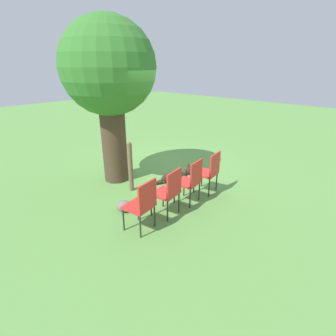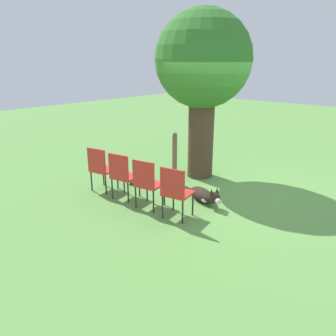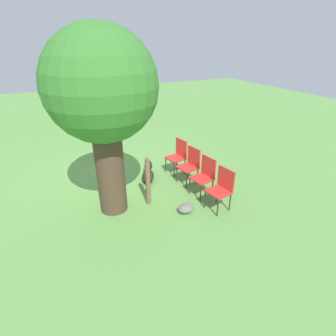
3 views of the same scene
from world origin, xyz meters
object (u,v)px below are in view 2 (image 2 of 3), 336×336
(oak_tree, at_px, (203,65))
(red_chair_1, at_px, (147,181))
(dog, at_px, (204,195))
(red_chair_2, at_px, (122,173))
(red_chair_0, at_px, (175,190))
(fence_post, at_px, (175,158))
(red_chair_3, at_px, (101,167))

(oak_tree, bearing_deg, red_chair_1, -170.89)
(dog, height_order, red_chair_2, red_chair_2)
(oak_tree, bearing_deg, red_chair_0, -154.62)
(oak_tree, xyz_separation_m, dog, (-1.15, -0.94, -2.31))
(fence_post, height_order, red_chair_3, fence_post)
(fence_post, distance_m, red_chair_1, 1.38)
(oak_tree, height_order, red_chair_1, oak_tree)
(fence_post, xyz_separation_m, red_chair_0, (-1.29, -1.10, -0.05))
(dog, distance_m, fence_post, 1.23)
(red_chair_0, height_order, red_chair_3, same)
(red_chair_2, bearing_deg, red_chair_1, -99.17)
(fence_post, xyz_separation_m, red_chair_3, (-1.32, 0.81, -0.05))
(red_chair_0, bearing_deg, red_chair_2, 80.83)
(red_chair_0, xyz_separation_m, red_chair_2, (-0.02, 1.27, 0.00))
(fence_post, bearing_deg, red_chair_1, -160.42)
(red_chair_2, bearing_deg, oak_tree, -18.67)
(oak_tree, height_order, fence_post, oak_tree)
(red_chair_1, bearing_deg, red_chair_0, -99.17)
(oak_tree, relative_size, red_chair_0, 3.92)
(fence_post, xyz_separation_m, red_chair_2, (-1.31, 0.17, -0.05))
(red_chair_1, height_order, red_chair_3, same)
(oak_tree, relative_size, fence_post, 3.20)
(dog, xyz_separation_m, red_chair_0, (-0.88, -0.03, 0.39))
(fence_post, relative_size, red_chair_0, 1.23)
(dog, xyz_separation_m, red_chair_3, (-0.91, 1.88, 0.39))
(fence_post, distance_m, red_chair_3, 1.55)
(oak_tree, distance_m, red_chair_2, 2.83)
(fence_post, distance_m, red_chair_2, 1.32)
(fence_post, xyz_separation_m, red_chair_1, (-1.30, -0.46, -0.05))
(dog, height_order, red_chair_3, red_chair_3)
(red_chair_1, relative_size, red_chair_3, 1.00)
(red_chair_2, bearing_deg, red_chair_3, 80.83)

